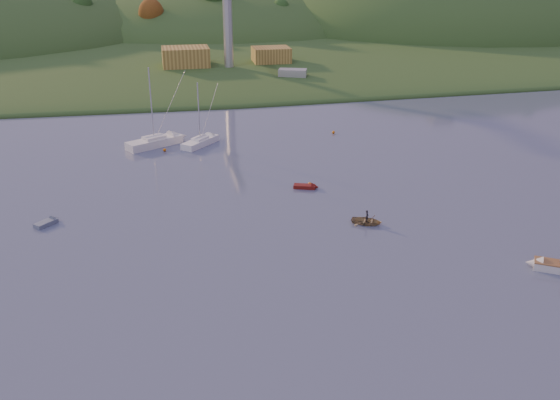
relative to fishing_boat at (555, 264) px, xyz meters
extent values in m
cube|color=#2B461C|center=(-21.58, 210.84, -0.77)|extent=(620.00, 220.00, 1.50)
ellipsoid|color=#2B461C|center=(-21.58, 145.84, -0.77)|extent=(640.00, 150.00, 7.00)
ellipsoid|color=#2B461C|center=(-11.58, 190.84, -0.77)|extent=(140.00, 120.00, 36.00)
ellipsoid|color=#2B461C|center=(73.42, 175.84, -0.77)|extent=(150.00, 130.00, 60.00)
cube|color=slate|center=(-16.58, 102.84, 0.43)|extent=(42.00, 16.00, 2.40)
cube|color=olive|center=(-29.58, 103.84, 4.03)|extent=(11.00, 8.00, 4.80)
cube|color=olive|center=(-8.58, 104.84, 3.63)|extent=(9.00, 7.00, 4.00)
cylinder|color=#B7B7BC|center=(-19.58, 100.84, 10.63)|extent=(2.20, 2.20, 18.00)
cube|color=silver|center=(0.30, -0.19, -0.35)|extent=(4.83, 3.90, 0.84)
cone|color=silver|center=(-1.67, 1.05, -0.35)|extent=(2.27, 2.29, 1.67)
cube|color=brown|center=(0.30, -0.19, 0.09)|extent=(4.86, 3.94, 0.11)
cube|color=white|center=(-31.06, 48.73, -0.27)|extent=(6.57, 6.89, 1.01)
cube|color=white|center=(-31.06, 48.73, 0.29)|extent=(3.07, 3.14, 0.64)
cylinder|color=silver|center=(-31.06, 48.73, 4.82)|extent=(0.18, 0.18, 9.16)
cylinder|color=silver|center=(-31.06, 48.73, 0.54)|extent=(2.07, 2.24, 0.12)
cylinder|color=white|center=(-31.06, 48.73, 0.64)|extent=(2.00, 2.13, 0.36)
cube|color=white|center=(-38.32, 49.71, -0.15)|extent=(9.26, 6.87, 1.25)
cube|color=white|center=(-38.32, 49.71, 0.53)|extent=(3.98, 3.47, 0.80)
cylinder|color=silver|center=(-38.32, 49.71, 6.17)|extent=(0.18, 0.18, 11.37)
cylinder|color=silver|center=(-38.32, 49.71, 0.78)|extent=(3.22, 1.90, 0.12)
cylinder|color=white|center=(-38.32, 49.71, 0.88)|extent=(2.95, 1.89, 0.36)
imported|color=#9E8657|center=(-14.73, 14.39, -0.40)|extent=(4.33, 3.92, 0.73)
imported|color=black|center=(-14.73, 14.39, -0.04)|extent=(0.56, 0.63, 1.46)
cube|color=#62130E|center=(-19.11, 26.92, -0.53)|extent=(3.07, 2.02, 0.48)
cone|color=#62130E|center=(-17.77, 26.46, -0.53)|extent=(1.32, 1.41, 1.14)
cube|color=slate|center=(-51.25, 21.59, -0.53)|extent=(2.71, 2.74, 0.48)
cone|color=slate|center=(-50.32, 22.55, -0.53)|extent=(1.50, 1.49, 1.18)
cube|color=slate|center=(-6.58, 89.64, 0.17)|extent=(15.52, 9.65, 1.88)
cube|color=#B7B7BC|center=(-6.58, 89.64, 1.73)|extent=(6.94, 4.98, 2.51)
sphere|color=orange|center=(-18.22, 27.62, -0.52)|extent=(0.50, 0.50, 0.50)
sphere|color=orange|center=(-36.83, 46.70, -0.52)|extent=(0.50, 0.50, 0.50)
sphere|color=orange|center=(-8.19, 50.72, -0.52)|extent=(0.50, 0.50, 0.50)
camera|label=1|loc=(-37.93, -48.11, 29.59)|focal=40.00mm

